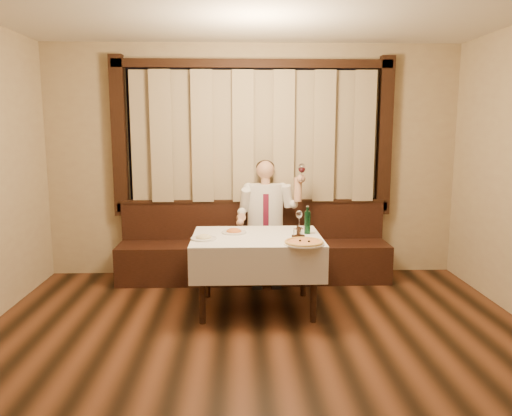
{
  "coord_description": "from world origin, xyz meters",
  "views": [
    {
      "loc": [
        -0.17,
        -3.12,
        1.83
      ],
      "look_at": [
        0.0,
        1.9,
        1.0
      ],
      "focal_mm": 35.0,
      "sensor_mm": 36.0,
      "label": 1
    }
  ],
  "objects_px": {
    "banquette": "(254,253)",
    "pasta_cream": "(204,236)",
    "green_bottle": "(307,222)",
    "seated_man": "(266,212)",
    "dining_table": "(257,246)",
    "cruet_caddy": "(298,234)",
    "pasta_red": "(234,230)",
    "pizza": "(304,242)"
  },
  "relations": [
    {
      "from": "banquette",
      "to": "pasta_cream",
      "type": "relative_size",
      "value": 12.88
    },
    {
      "from": "green_bottle",
      "to": "seated_man",
      "type": "height_order",
      "value": "seated_man"
    },
    {
      "from": "dining_table",
      "to": "seated_man",
      "type": "distance_m",
      "value": 0.96
    },
    {
      "from": "banquette",
      "to": "green_bottle",
      "type": "height_order",
      "value": "green_bottle"
    },
    {
      "from": "cruet_caddy",
      "to": "seated_man",
      "type": "relative_size",
      "value": 0.09
    },
    {
      "from": "pasta_red",
      "to": "seated_man",
      "type": "bearing_deg",
      "value": 65.23
    },
    {
      "from": "banquette",
      "to": "pasta_cream",
      "type": "xyz_separation_m",
      "value": [
        -0.51,
        -1.17,
        0.48
      ]
    },
    {
      "from": "green_bottle",
      "to": "pasta_cream",
      "type": "bearing_deg",
      "value": -167.94
    },
    {
      "from": "pasta_red",
      "to": "seated_man",
      "type": "height_order",
      "value": "seated_man"
    },
    {
      "from": "pasta_red",
      "to": "cruet_caddy",
      "type": "distance_m",
      "value": 0.68
    },
    {
      "from": "pizza",
      "to": "pasta_cream",
      "type": "height_order",
      "value": "pasta_cream"
    },
    {
      "from": "dining_table",
      "to": "green_bottle",
      "type": "bearing_deg",
      "value": 7.97
    },
    {
      "from": "pasta_cream",
      "to": "seated_man",
      "type": "height_order",
      "value": "seated_man"
    },
    {
      "from": "banquette",
      "to": "pizza",
      "type": "height_order",
      "value": "banquette"
    },
    {
      "from": "pasta_cream",
      "to": "cruet_caddy",
      "type": "relative_size",
      "value": 2.01
    },
    {
      "from": "pasta_red",
      "to": "pasta_cream",
      "type": "distance_m",
      "value": 0.4
    },
    {
      "from": "banquette",
      "to": "dining_table",
      "type": "distance_m",
      "value": 1.08
    },
    {
      "from": "dining_table",
      "to": "green_bottle",
      "type": "distance_m",
      "value": 0.56
    },
    {
      "from": "cruet_caddy",
      "to": "seated_man",
      "type": "distance_m",
      "value": 1.12
    },
    {
      "from": "pasta_red",
      "to": "green_bottle",
      "type": "bearing_deg",
      "value": -4.47
    },
    {
      "from": "pasta_red",
      "to": "seated_man",
      "type": "relative_size",
      "value": 0.17
    },
    {
      "from": "pizza",
      "to": "seated_man",
      "type": "relative_size",
      "value": 0.26
    },
    {
      "from": "seated_man",
      "to": "pasta_cream",
      "type": "bearing_deg",
      "value": -121.33
    },
    {
      "from": "pizza",
      "to": "pasta_red",
      "type": "xyz_separation_m",
      "value": [
        -0.65,
        0.51,
        0.02
      ]
    },
    {
      "from": "banquette",
      "to": "dining_table",
      "type": "relative_size",
      "value": 2.52
    },
    {
      "from": "pizza",
      "to": "green_bottle",
      "type": "distance_m",
      "value": 0.47
    },
    {
      "from": "dining_table",
      "to": "green_bottle",
      "type": "relative_size",
      "value": 4.47
    },
    {
      "from": "dining_table",
      "to": "pizza",
      "type": "distance_m",
      "value": 0.58
    },
    {
      "from": "banquette",
      "to": "seated_man",
      "type": "height_order",
      "value": "seated_man"
    },
    {
      "from": "banquette",
      "to": "cruet_caddy",
      "type": "bearing_deg",
      "value": -71.53
    },
    {
      "from": "cruet_caddy",
      "to": "banquette",
      "type": "bearing_deg",
      "value": 97.55
    },
    {
      "from": "dining_table",
      "to": "pasta_red",
      "type": "distance_m",
      "value": 0.3
    },
    {
      "from": "banquette",
      "to": "pasta_cream",
      "type": "bearing_deg",
      "value": -113.68
    },
    {
      "from": "cruet_caddy",
      "to": "pizza",
      "type": "bearing_deg",
      "value": -94.25
    },
    {
      "from": "pizza",
      "to": "green_bottle",
      "type": "bearing_deg",
      "value": 78.54
    },
    {
      "from": "banquette",
      "to": "green_bottle",
      "type": "xyz_separation_m",
      "value": [
        0.51,
        -0.95,
        0.57
      ]
    },
    {
      "from": "banquette",
      "to": "green_bottle",
      "type": "distance_m",
      "value": 1.22
    },
    {
      "from": "cruet_caddy",
      "to": "pasta_cream",
      "type": "bearing_deg",
      "value": 168.51
    },
    {
      "from": "cruet_caddy",
      "to": "green_bottle",
      "type": "bearing_deg",
      "value": 51.8
    },
    {
      "from": "green_bottle",
      "to": "seated_man",
      "type": "xyz_separation_m",
      "value": [
        -0.37,
        0.86,
        -0.05
      ]
    },
    {
      "from": "pizza",
      "to": "pasta_red",
      "type": "relative_size",
      "value": 1.5
    },
    {
      "from": "pasta_cream",
      "to": "cruet_caddy",
      "type": "height_order",
      "value": "cruet_caddy"
    }
  ]
}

